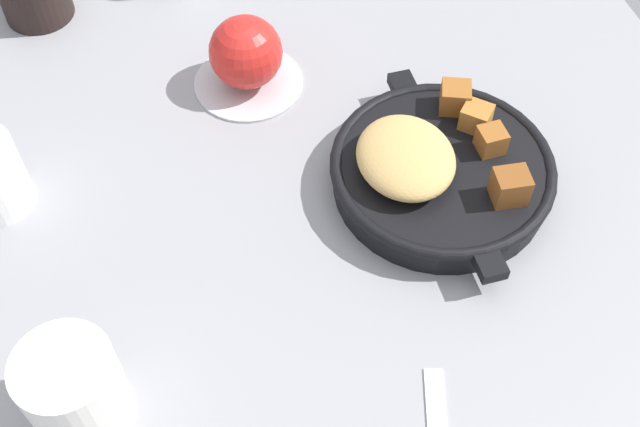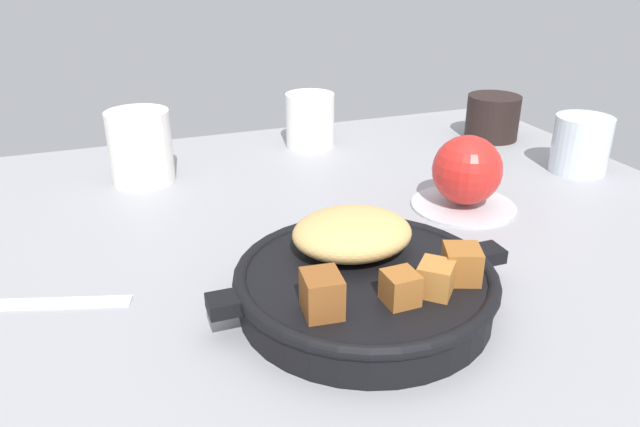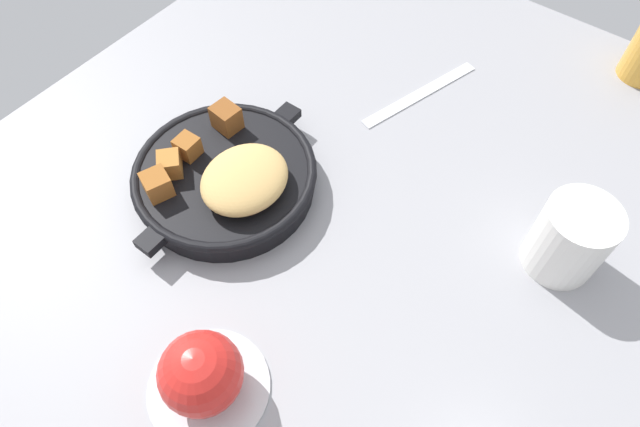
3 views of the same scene
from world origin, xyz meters
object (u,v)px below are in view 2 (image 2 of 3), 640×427
object	(u,v)px
butter_knife	(14,305)
water_glass_short	(581,144)
red_apple	(467,170)
ceramic_mug_white	(141,147)
coffee_mug_dark	(493,117)
white_creamer_pitcher	(310,120)
cast_iron_skillet	(364,278)

from	to	relation	value
butter_knife	water_glass_short	world-z (taller)	water_glass_short
red_apple	water_glass_short	bearing A→B (deg)	13.71
water_glass_short	ceramic_mug_white	world-z (taller)	ceramic_mug_white
red_apple	butter_knife	bearing A→B (deg)	-174.06
coffee_mug_dark	ceramic_mug_white	distance (cm)	51.00
butter_knife	white_creamer_pitcher	distance (cm)	48.72
butter_knife	white_creamer_pitcher	world-z (taller)	white_creamer_pitcher
red_apple	coffee_mug_dark	xyz separation A→B (cm)	(17.81, 20.80, -1.21)
coffee_mug_dark	white_creamer_pitcher	world-z (taller)	white_creamer_pitcher
cast_iron_skillet	coffee_mug_dark	xyz separation A→B (cm)	(36.53, 35.21, 0.71)
coffee_mug_dark	water_glass_short	bearing A→B (deg)	-81.68
red_apple	coffee_mug_dark	bearing A→B (deg)	49.43
white_creamer_pitcher	ceramic_mug_white	world-z (taller)	ceramic_mug_white
water_glass_short	ceramic_mug_white	size ratio (longest dim) A/B	0.81
cast_iron_skillet	water_glass_short	distance (cm)	43.40
water_glass_short	ceramic_mug_white	bearing A→B (deg)	163.59
red_apple	water_glass_short	world-z (taller)	red_apple
cast_iron_skillet	white_creamer_pitcher	distance (cm)	42.16
white_creamer_pitcher	cast_iron_skillet	bearing A→B (deg)	-103.18
cast_iron_skillet	water_glass_short	bearing A→B (deg)	26.44
coffee_mug_dark	white_creamer_pitcher	size ratio (longest dim) A/B	1.01
butter_knife	water_glass_short	size ratio (longest dim) A/B	2.64
ceramic_mug_white	butter_knife	bearing A→B (deg)	-117.06
cast_iron_skillet	coffee_mug_dark	distance (cm)	50.74
water_glass_short	cast_iron_skillet	bearing A→B (deg)	-153.56
coffee_mug_dark	cast_iron_skillet	bearing A→B (deg)	-136.05
red_apple	white_creamer_pitcher	world-z (taller)	red_apple
cast_iron_skillet	white_creamer_pitcher	size ratio (longest dim) A/B	3.35
ceramic_mug_white	white_creamer_pitcher	bearing A→B (deg)	14.03
water_glass_short	white_creamer_pitcher	bearing A→B (deg)	143.41
ceramic_mug_white	cast_iron_skillet	bearing A→B (deg)	-67.56
coffee_mug_dark	ceramic_mug_white	world-z (taller)	ceramic_mug_white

